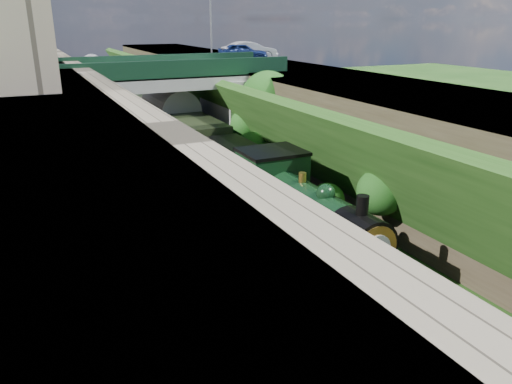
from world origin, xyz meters
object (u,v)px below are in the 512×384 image
locomotive (303,214)px  car_silver (250,51)px  tree (268,100)px  tender (236,174)px  lamppost (211,21)px  car_blue (242,52)px  road_bridge (174,103)px

locomotive → car_silver: bearing=70.3°
locomotive → tree: bearing=69.8°
tender → tree: bearing=49.2°
lamppost → car_blue: (2.26, -1.56, -2.56)m
road_bridge → lamppost: (6.10, 8.27, 5.49)m
car_silver → locomotive: (-9.02, -25.15, -5.16)m
lamppost → locomotive: bearing=-102.6°
tree → locomotive: 13.93m
tree → lamppost: bearing=85.2°
lamppost → tree: bearing=-94.8°
tree → locomotive: tree is taller
tree → car_blue: bearing=74.0°
lamppost → tender: (-5.84, -18.87, -7.95)m
lamppost → locomotive: lamppost is taller
tree → tender: size_ratio=1.10×
car_blue → tender: bearing=175.0°
road_bridge → car_blue: car_blue is taller
locomotive → lamppost: bearing=77.4°
tree → lamppost: size_ratio=1.10×
tree → road_bridge: bearing=134.0°
car_blue → locomotive: car_blue is taller
car_blue → car_silver: bearing=-42.1°
tree → car_silver: car_silver is taller
car_blue → lamppost: bearing=75.5°
road_bridge → tender: 10.89m
road_bridge → car_blue: (8.36, 6.71, 2.93)m
locomotive → tender: 7.37m
car_blue → car_silver: car_silver is taller
road_bridge → car_blue: size_ratio=3.59×
tree → tender: (-4.71, -5.45, -3.03)m
road_bridge → tree: 7.18m
tree → lamppost: 14.33m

